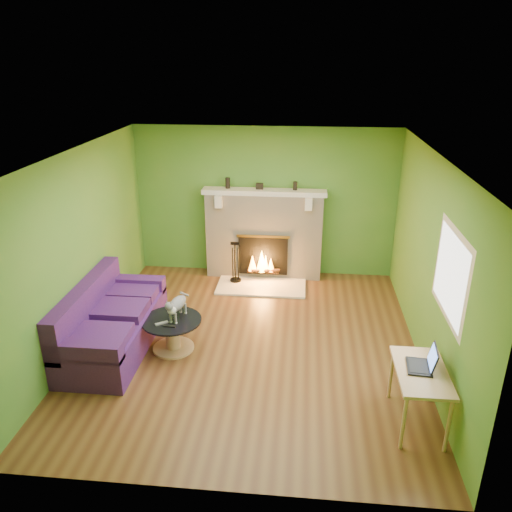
{
  "coord_description": "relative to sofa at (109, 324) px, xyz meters",
  "views": [
    {
      "loc": [
        0.67,
        -5.85,
        3.71
      ],
      "look_at": [
        0.05,
        0.4,
        1.15
      ],
      "focal_mm": 35.0,
      "sensor_mm": 36.0,
      "label": 1
    }
  ],
  "objects": [
    {
      "name": "floor",
      "position": [
        1.86,
        0.25,
        -0.35
      ],
      "size": [
        5.0,
        5.0,
        0.0
      ],
      "primitive_type": "plane",
      "color": "#583119",
      "rests_on": "ground"
    },
    {
      "name": "ceiling",
      "position": [
        1.86,
        0.25,
        2.25
      ],
      "size": [
        5.0,
        5.0,
        0.0
      ],
      "primitive_type": "plane",
      "rotation": [
        3.14,
        0.0,
        0.0
      ],
      "color": "white",
      "rests_on": "wall_back"
    },
    {
      "name": "wall_back",
      "position": [
        1.86,
        2.75,
        0.95
      ],
      "size": [
        5.0,
        0.0,
        5.0
      ],
      "primitive_type": "plane",
      "rotation": [
        1.57,
        0.0,
        0.0
      ],
      "color": "#44862B",
      "rests_on": "floor"
    },
    {
      "name": "wall_front",
      "position": [
        1.86,
        -2.25,
        0.95
      ],
      "size": [
        5.0,
        0.0,
        5.0
      ],
      "primitive_type": "plane",
      "rotation": [
        -1.57,
        0.0,
        0.0
      ],
      "color": "#44862B",
      "rests_on": "floor"
    },
    {
      "name": "wall_left",
      "position": [
        -0.39,
        0.25,
        0.95
      ],
      "size": [
        0.0,
        5.0,
        5.0
      ],
      "primitive_type": "plane",
      "rotation": [
        1.57,
        0.0,
        1.57
      ],
      "color": "#44862B",
      "rests_on": "floor"
    },
    {
      "name": "wall_right",
      "position": [
        4.11,
        0.25,
        0.95
      ],
      "size": [
        0.0,
        5.0,
        5.0
      ],
      "primitive_type": "plane",
      "rotation": [
        1.57,
        0.0,
        -1.57
      ],
      "color": "#44862B",
      "rests_on": "floor"
    },
    {
      "name": "window_frame",
      "position": [
        4.1,
        -0.65,
        1.2
      ],
      "size": [
        0.0,
        1.2,
        1.2
      ],
      "primitive_type": "plane",
      "rotation": [
        1.57,
        0.0,
        -1.57
      ],
      "color": "silver",
      "rests_on": "wall_right"
    },
    {
      "name": "window_pane",
      "position": [
        4.09,
        -0.65,
        1.2
      ],
      "size": [
        0.0,
        1.06,
        1.06
      ],
      "primitive_type": "plane",
      "rotation": [
        1.57,
        0.0,
        -1.57
      ],
      "color": "white",
      "rests_on": "wall_right"
    },
    {
      "name": "fireplace",
      "position": [
        1.86,
        2.57,
        0.42
      ],
      "size": [
        2.1,
        0.46,
        1.58
      ],
      "color": "beige",
      "rests_on": "floor"
    },
    {
      "name": "hearth",
      "position": [
        1.86,
        2.05,
        -0.34
      ],
      "size": [
        1.5,
        0.75,
        0.03
      ],
      "primitive_type": "cube",
      "color": "beige",
      "rests_on": "floor"
    },
    {
      "name": "mantel",
      "position": [
        1.86,
        2.55,
        1.19
      ],
      "size": [
        2.1,
        0.28,
        0.08
      ],
      "primitive_type": "cube",
      "color": "silver",
      "rests_on": "fireplace"
    },
    {
      "name": "sofa",
      "position": [
        0.0,
        0.0,
        0.0
      ],
      "size": [
        0.91,
        2.02,
        0.91
      ],
      "color": "#3E175B",
      "rests_on": "floor"
    },
    {
      "name": "coffee_table",
      "position": [
        0.85,
        0.03,
        -0.09
      ],
      "size": [
        0.79,
        0.79,
        0.45
      ],
      "color": "tan",
      "rests_on": "floor"
    },
    {
      "name": "desk",
      "position": [
        3.81,
        -1.13,
        0.23
      ],
      "size": [
        0.52,
        0.9,
        0.67
      ],
      "color": "tan",
      "rests_on": "floor"
    },
    {
      "name": "cat",
      "position": [
        0.93,
        0.08,
        0.27
      ],
      "size": [
        0.33,
        0.6,
        0.36
      ],
      "primitive_type": null,
      "rotation": [
        0.0,
        0.0,
        -0.22
      ],
      "color": "slate",
      "rests_on": "coffee_table"
    },
    {
      "name": "remote_silver",
      "position": [
        0.75,
        -0.09,
        0.11
      ],
      "size": [
        0.17,
        0.13,
        0.02
      ],
      "primitive_type": "cube",
      "rotation": [
        0.0,
        0.0,
        0.6
      ],
      "color": "gray",
      "rests_on": "coffee_table"
    },
    {
      "name": "remote_black",
      "position": [
        0.87,
        -0.15,
        0.1
      ],
      "size": [
        0.16,
        0.05,
        0.02
      ],
      "primitive_type": "cube",
      "rotation": [
        0.0,
        0.0,
        -0.07
      ],
      "color": "black",
      "rests_on": "coffee_table"
    },
    {
      "name": "laptop",
      "position": [
        3.79,
        -1.08,
        0.44
      ],
      "size": [
        0.32,
        0.35,
        0.25
      ],
      "primitive_type": null,
      "rotation": [
        0.0,
        0.0,
        -0.1
      ],
      "color": "black",
      "rests_on": "desk"
    },
    {
      "name": "fire_tools",
      "position": [
        1.4,
        2.2,
        0.04
      ],
      "size": [
        0.19,
        0.19,
        0.72
      ],
      "primitive_type": null,
      "color": "black",
      "rests_on": "hearth"
    },
    {
      "name": "mantel_vase_left",
      "position": [
        1.23,
        2.58,
        1.32
      ],
      "size": [
        0.08,
        0.08,
        0.18
      ],
      "primitive_type": "cylinder",
      "color": "black",
      "rests_on": "mantel"
    },
    {
      "name": "mantel_vase_right",
      "position": [
        2.37,
        2.58,
        1.3
      ],
      "size": [
        0.07,
        0.07,
        0.14
      ],
      "primitive_type": "cylinder",
      "color": "black",
      "rests_on": "mantel"
    },
    {
      "name": "mantel_box",
      "position": [
        1.78,
        2.58,
        1.28
      ],
      "size": [
        0.12,
        0.08,
        0.1
      ],
      "primitive_type": "cube",
      "color": "black",
      "rests_on": "mantel"
    }
  ]
}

